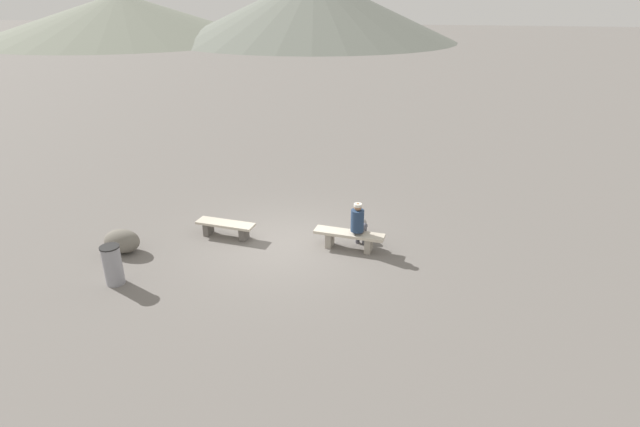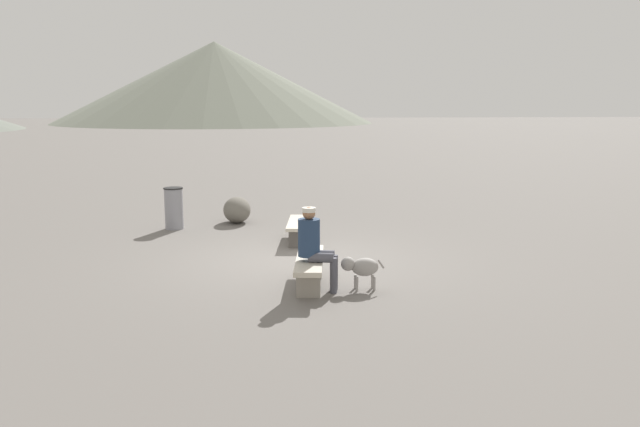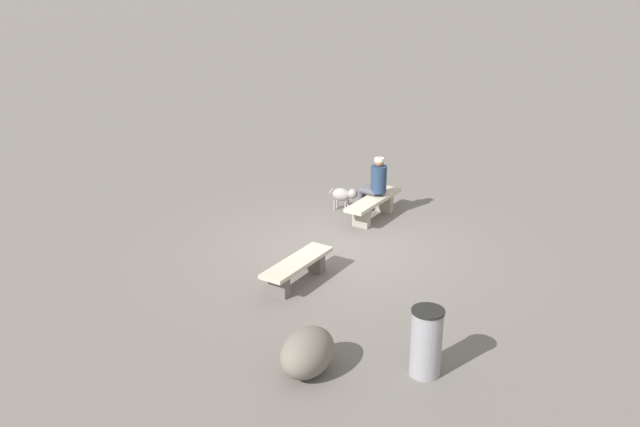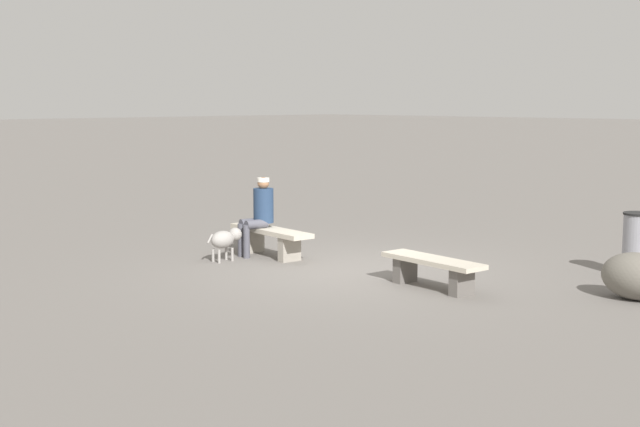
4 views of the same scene
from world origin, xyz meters
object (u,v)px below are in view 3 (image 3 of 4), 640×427
at_px(dog, 344,195).
at_px(trash_bin, 426,342).
at_px(seated_person, 375,182).
at_px(bench_right, 373,204).
at_px(bench_left, 297,267).
at_px(boulder, 307,352).

height_order(dog, trash_bin, trash_bin).
bearing_deg(seated_person, bench_right, -155.14).
distance_m(bench_left, dog, 3.68).
height_order(dog, boulder, boulder).
xyz_separation_m(bench_right, seated_person, (0.22, 0.06, 0.42)).
xyz_separation_m(bench_left, boulder, (-2.27, -1.35, 0.01)).
distance_m(seated_person, boulder, 6.05).
relative_size(bench_right, dog, 2.72).
relative_size(seated_person, boulder, 1.40).
xyz_separation_m(bench_left, bench_right, (3.38, -0.02, 0.04)).
bearing_deg(seated_person, bench_left, -169.02).
bearing_deg(bench_left, trash_bin, -114.14).
height_order(bench_right, dog, dog).
distance_m(bench_left, boulder, 2.64).
xyz_separation_m(bench_left, trash_bin, (-1.61, -2.75, 0.18)).
distance_m(bench_right, trash_bin, 5.69).
bearing_deg(boulder, bench_right, 13.20).
height_order(bench_left, seated_person, seated_person).
distance_m(bench_left, trash_bin, 3.19).
bearing_deg(trash_bin, boulder, 115.33).
bearing_deg(dog, seated_person, -0.61).
bearing_deg(bench_right, dog, 80.61).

